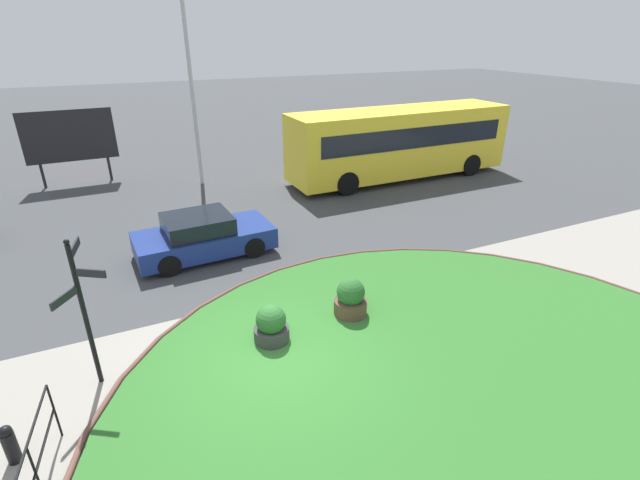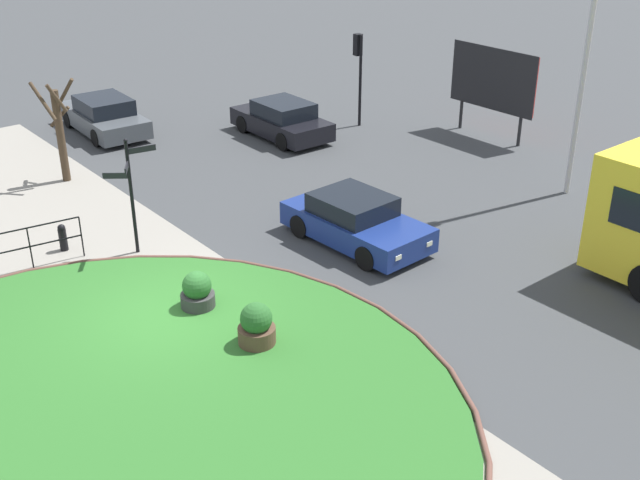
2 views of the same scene
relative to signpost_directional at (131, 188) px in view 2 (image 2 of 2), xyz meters
name	(u,v)px [view 2 (image 2 of 2)]	position (x,y,z in m)	size (l,w,h in m)	color
ground	(172,316)	(3.33, -0.88, -1.81)	(120.00, 120.00, 0.00)	#3D3F42
sidewalk_paving	(97,344)	(3.33, -2.67, -1.80)	(32.00, 8.42, 0.02)	gray
grass_island	(93,435)	(6.07, -4.00, -1.76)	(13.59, 13.59, 0.10)	#2D6B28
grass_kerb_ring	(93,435)	(6.07, -4.00, -1.76)	(13.90, 13.90, 0.11)	brown
signpost_directional	(131,188)	(0.00, 0.00, 0.00)	(0.93, 1.26, 3.09)	black
bollard_foreground	(63,237)	(-1.31, -1.43, -1.43)	(0.21, 0.21, 0.75)	black
railing_grass_edge	(2,249)	(-0.91, -3.06, -1.09)	(0.54, 3.81, 1.13)	black
car_near_lane	(282,120)	(-5.19, 8.48, -1.18)	(4.11, 1.90, 1.35)	black
car_far_lane	(355,221)	(3.07, 4.78, -1.20)	(4.15, 2.11, 1.31)	navy
car_oncoming	(104,116)	(-9.71, 3.69, -1.18)	(4.52, 2.07, 1.36)	#474C51
traffic_light_near	(358,59)	(-4.59, 11.61, 0.69)	(0.49, 0.29, 3.41)	black
lamppost_tall	(588,42)	(4.54, 12.07, 2.74)	(0.32, 0.32, 8.52)	#B7B7BC
billboard_left	(493,80)	(-0.48, 14.35, 0.28)	(3.68, 0.21, 3.24)	black
planter_near_signpost	(197,293)	(3.46, -0.27, -1.38)	(0.78, 0.78, 0.95)	#383838
planter_kerbside	(257,327)	(5.51, -0.09, -1.35)	(0.79, 0.79, 1.02)	brown
street_tree_bare	(59,128)	(-5.99, 0.61, -0.09)	(1.23, 1.25, 3.24)	#423323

